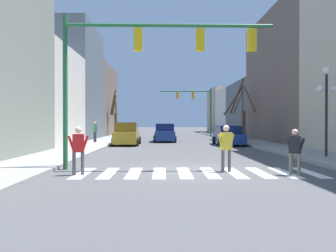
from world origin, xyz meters
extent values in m
plane|color=#4C4C4F|center=(0.00, 0.00, 0.00)|extent=(240.00, 240.00, 0.00)
cube|color=gray|center=(-6.66, 0.00, 0.07)|extent=(2.90, 90.00, 0.15)
cube|color=beige|center=(-11.11, 12.81, 3.71)|extent=(6.00, 8.25, 7.42)
cube|color=#515B66|center=(-11.11, 21.48, 5.77)|extent=(6.00, 9.10, 11.54)
cube|color=#66564C|center=(-11.11, 31.91, 4.66)|extent=(6.00, 11.76, 9.31)
cube|color=#66564C|center=(11.11, 17.00, 5.86)|extent=(6.00, 14.18, 11.71)
cube|color=#515B66|center=(11.11, 29.94, 3.50)|extent=(6.00, 11.69, 7.01)
cube|color=beige|center=(11.11, 40.53, 3.64)|extent=(6.00, 9.49, 7.27)
cube|color=tan|center=(11.11, 50.69, 4.11)|extent=(6.00, 10.84, 8.22)
cube|color=white|center=(-4.05, -0.66, 0.00)|extent=(0.45, 2.60, 0.01)
cube|color=white|center=(-3.15, -0.66, 0.00)|extent=(0.45, 2.60, 0.01)
cube|color=white|center=(-2.25, -0.66, 0.00)|extent=(0.45, 2.60, 0.01)
cube|color=white|center=(-1.35, -0.66, 0.00)|extent=(0.45, 2.60, 0.01)
cube|color=white|center=(-0.45, -0.66, 0.00)|extent=(0.45, 2.60, 0.01)
cube|color=white|center=(0.45, -0.66, 0.00)|extent=(0.45, 2.60, 0.01)
cube|color=white|center=(1.35, -0.66, 0.00)|extent=(0.45, 2.60, 0.01)
cube|color=white|center=(2.25, -0.66, 0.00)|extent=(0.45, 2.60, 0.01)
cube|color=white|center=(3.15, -0.66, 0.00)|extent=(0.45, 2.60, 0.01)
cube|color=white|center=(4.05, -0.66, 0.00)|extent=(0.45, 2.60, 0.01)
cylinder|color=#236038|center=(-4.96, 0.29, 2.96)|extent=(0.18, 0.18, 5.92)
cylinder|color=#236038|center=(-0.98, 0.29, 5.52)|extent=(7.96, 0.14, 0.14)
cube|color=yellow|center=(-2.17, 0.29, 4.97)|extent=(0.32, 0.28, 0.84)
cube|color=yellow|center=(0.22, 0.29, 4.97)|extent=(0.32, 0.28, 0.84)
cube|color=yellow|center=(2.21, 0.29, 4.97)|extent=(0.32, 0.28, 0.84)
cylinder|color=#236038|center=(4.96, 29.53, 3.11)|extent=(0.18, 0.18, 6.22)
cylinder|color=#236038|center=(1.68, 29.53, 5.82)|extent=(6.56, 0.14, 0.14)
cube|color=yellow|center=(2.66, 29.53, 5.27)|extent=(0.32, 0.28, 0.84)
cube|color=yellow|center=(0.69, 29.53, 5.27)|extent=(0.32, 0.28, 0.84)
cylinder|color=black|center=(6.73, 3.46, 2.15)|extent=(0.12, 0.12, 4.00)
sphere|color=white|center=(6.73, 3.46, 4.33)|extent=(0.36, 0.36, 0.36)
sphere|color=white|center=(6.41, 3.46, 3.43)|extent=(0.31, 0.31, 0.31)
sphere|color=white|center=(7.05, 3.46, 3.43)|extent=(0.31, 0.31, 0.31)
cube|color=#A38423|center=(-4.07, 13.87, 0.63)|extent=(1.78, 4.15, 0.90)
cube|color=#594813|center=(-4.07, 13.87, 1.45)|extent=(1.63, 2.16, 0.74)
cylinder|color=black|center=(-4.98, 15.16, 0.32)|extent=(0.22, 0.64, 0.64)
cylinder|color=black|center=(-3.16, 15.16, 0.32)|extent=(0.22, 0.64, 0.64)
cylinder|color=black|center=(-4.98, 12.59, 0.32)|extent=(0.22, 0.64, 0.64)
cylinder|color=black|center=(-3.16, 12.59, 0.32)|extent=(0.22, 0.64, 0.64)
cube|color=navy|center=(4.05, 13.79, 0.56)|extent=(1.82, 4.64, 0.77)
cube|color=#0E1C46|center=(4.05, 13.79, 1.25)|extent=(1.67, 2.41, 0.63)
cylinder|color=black|center=(3.12, 15.23, 0.32)|extent=(0.22, 0.64, 0.64)
cylinder|color=black|center=(4.98, 15.23, 0.32)|extent=(0.22, 0.64, 0.64)
cylinder|color=black|center=(3.12, 12.36, 0.32)|extent=(0.22, 0.64, 0.64)
cylinder|color=black|center=(4.98, 12.36, 0.32)|extent=(0.22, 0.64, 0.64)
cube|color=navy|center=(-1.01, 18.58, 0.60)|extent=(1.82, 4.58, 0.84)
cube|color=#0E1C46|center=(-1.01, 18.58, 1.36)|extent=(1.67, 2.38, 0.69)
cylinder|color=black|center=(-0.09, 17.16, 0.32)|extent=(0.22, 0.64, 0.64)
cylinder|color=black|center=(-1.94, 17.16, 0.32)|extent=(0.22, 0.64, 0.64)
cylinder|color=black|center=(-0.09, 20.00, 0.32)|extent=(0.22, 0.64, 0.64)
cylinder|color=black|center=(-1.94, 20.00, 0.32)|extent=(0.22, 0.64, 0.64)
cylinder|color=#4C4C51|center=(-4.25, -1.11, 0.39)|extent=(0.12, 0.12, 0.79)
cylinder|color=#4C4C51|center=(-3.98, -1.03, 0.39)|extent=(0.12, 0.12, 0.79)
cube|color=red|center=(-4.12, -1.07, 1.10)|extent=(0.43, 0.32, 0.62)
sphere|color=beige|center=(-4.12, -1.07, 1.55)|extent=(0.22, 0.22, 0.22)
cylinder|color=red|center=(-4.33, -1.14, 1.05)|extent=(0.28, 0.16, 0.60)
cylinder|color=red|center=(-3.91, -1.01, 1.05)|extent=(0.28, 0.16, 0.60)
cylinder|color=#7A705B|center=(3.38, -1.33, 0.37)|extent=(0.11, 0.11, 0.75)
cylinder|color=#7A705B|center=(3.17, -1.15, 0.37)|extent=(0.11, 0.11, 0.75)
cube|color=black|center=(3.28, -1.24, 1.04)|extent=(0.41, 0.39, 0.59)
sphere|color=beige|center=(3.28, -1.24, 1.47)|extent=(0.21, 0.21, 0.21)
cylinder|color=black|center=(3.44, -1.37, 1.00)|extent=(0.25, 0.23, 0.57)
cylinder|color=black|center=(3.11, -1.11, 1.00)|extent=(0.25, 0.23, 0.57)
cylinder|color=#282D47|center=(-7.03, 15.57, 0.57)|extent=(0.12, 0.12, 0.83)
cylinder|color=#282D47|center=(-6.86, 15.32, 0.57)|extent=(0.12, 0.12, 0.83)
cube|color=#337542|center=(-6.94, 15.45, 1.31)|extent=(0.42, 0.46, 0.65)
sphere|color=tan|center=(-6.94, 15.45, 1.79)|extent=(0.23, 0.23, 0.23)
cylinder|color=#337542|center=(-7.08, 15.64, 1.26)|extent=(0.24, 0.29, 0.63)
cylinder|color=#337542|center=(-6.81, 15.25, 1.26)|extent=(0.24, 0.29, 0.63)
cylinder|color=#4C4C51|center=(0.94, -0.55, 0.40)|extent=(0.12, 0.12, 0.81)
cylinder|color=#4C4C51|center=(1.21, -0.42, 0.40)|extent=(0.12, 0.12, 0.81)
cube|color=gold|center=(1.07, -0.49, 1.12)|extent=(0.45, 0.37, 0.64)
sphere|color=beige|center=(1.07, -0.49, 1.59)|extent=(0.23, 0.23, 0.23)
cylinder|color=gold|center=(0.87, -0.59, 1.08)|extent=(0.29, 0.20, 0.62)
cylinder|color=gold|center=(1.28, -0.39, 1.08)|extent=(0.29, 0.20, 0.62)
cylinder|color=brown|center=(7.09, 21.12, 1.58)|extent=(0.40, 0.40, 2.87)
cylinder|color=brown|center=(7.43, 20.19, 4.26)|extent=(0.77, 2.01, 2.80)
cylinder|color=brown|center=(6.46, 20.74, 3.93)|extent=(1.38, 0.94, 2.73)
cylinder|color=brown|center=(6.45, 21.29, 4.54)|extent=(1.48, 0.55, 3.66)
cylinder|color=brown|center=(6.24, 22.13, 4.09)|extent=(1.76, 2.28, 3.09)
cylinder|color=brown|center=(6.76, 20.14, 3.96)|extent=(0.69, 2.08, 2.24)
cylinder|color=brown|center=(-7.05, 28.59, 1.59)|extent=(0.38, 0.38, 2.87)
cylinder|color=brown|center=(-7.46, 29.12, 4.44)|extent=(0.97, 1.23, 3.07)
cylinder|color=brown|center=(-7.42, 28.99, 4.04)|extent=(0.92, 1.01, 2.59)
cylinder|color=brown|center=(-7.31, 28.99, 3.97)|extent=(0.66, 0.95, 2.57)
cylinder|color=brown|center=(-7.13, 29.23, 3.56)|extent=(0.31, 1.41, 1.94)
camera|label=1|loc=(-1.24, -12.29, 1.79)|focal=35.00mm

